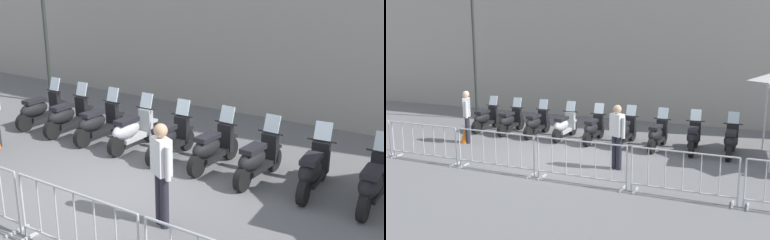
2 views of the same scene
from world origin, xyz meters
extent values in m
plane|color=slate|center=(0.00, 0.00, 0.00)|extent=(120.00, 120.00, 0.00)
cylinder|color=black|center=(-4.09, 2.93, 0.24)|extent=(0.18, 0.49, 0.48)
cylinder|color=black|center=(-4.18, 1.69, 0.24)|extent=(0.18, 0.49, 0.48)
cube|color=black|center=(-4.14, 2.31, 0.28)|extent=(0.35, 0.89, 0.10)
ellipsoid|color=black|center=(-4.16, 2.03, 0.52)|extent=(0.42, 0.87, 0.40)
cube|color=black|center=(-4.15, 2.06, 0.74)|extent=(0.33, 0.62, 0.10)
cube|color=black|center=(-4.10, 2.74, 0.55)|extent=(0.35, 0.17, 0.60)
cylinder|color=black|center=(-4.10, 2.74, 0.88)|extent=(0.56, 0.08, 0.04)
cube|color=silver|center=(-4.10, 2.79, 1.06)|extent=(0.33, 0.16, 0.35)
cube|color=black|center=(-4.09, 2.93, 0.51)|extent=(0.22, 0.33, 0.06)
cylinder|color=black|center=(-3.03, 2.82, 0.24)|extent=(0.17, 0.49, 0.48)
cylinder|color=black|center=(-3.10, 1.58, 0.24)|extent=(0.17, 0.49, 0.48)
cube|color=black|center=(-3.06, 2.20, 0.28)|extent=(0.33, 0.88, 0.10)
ellipsoid|color=black|center=(-3.08, 1.92, 0.52)|extent=(0.40, 0.86, 0.40)
cube|color=black|center=(-3.08, 1.95, 0.74)|extent=(0.31, 0.61, 0.10)
cube|color=black|center=(-3.04, 2.63, 0.55)|extent=(0.35, 0.16, 0.60)
cylinder|color=black|center=(-3.04, 2.63, 0.88)|extent=(0.56, 0.07, 0.04)
cube|color=silver|center=(-3.04, 2.68, 1.06)|extent=(0.33, 0.16, 0.35)
cube|color=black|center=(-3.03, 2.82, 0.51)|extent=(0.22, 0.33, 0.06)
cylinder|color=black|center=(-1.94, 2.72, 0.24)|extent=(0.18, 0.49, 0.48)
cylinder|color=black|center=(-2.04, 1.49, 0.24)|extent=(0.18, 0.49, 0.48)
cube|color=black|center=(-1.99, 2.11, 0.28)|extent=(0.35, 0.89, 0.10)
ellipsoid|color=black|center=(-2.01, 1.83, 0.52)|extent=(0.43, 0.87, 0.40)
cube|color=black|center=(-2.01, 1.86, 0.74)|extent=(0.33, 0.62, 0.10)
cube|color=black|center=(-1.95, 2.54, 0.55)|extent=(0.35, 0.17, 0.60)
cylinder|color=black|center=(-1.95, 2.54, 0.88)|extent=(0.56, 0.08, 0.04)
cube|color=silver|center=(-1.95, 2.59, 1.06)|extent=(0.33, 0.17, 0.35)
cube|color=black|center=(-1.94, 2.72, 0.51)|extent=(0.23, 0.34, 0.06)
cylinder|color=black|center=(-0.86, 2.63, 0.24)|extent=(0.18, 0.49, 0.48)
cylinder|color=black|center=(-0.97, 1.40, 0.24)|extent=(0.18, 0.49, 0.48)
cube|color=#B7BABC|center=(-0.92, 2.02, 0.28)|extent=(0.36, 0.89, 0.10)
ellipsoid|color=#B7BABC|center=(-0.94, 1.74, 0.52)|extent=(0.43, 0.87, 0.40)
cube|color=black|center=(-0.94, 1.77, 0.74)|extent=(0.33, 0.62, 0.10)
cube|color=#B7BABC|center=(-0.88, 2.45, 0.55)|extent=(0.35, 0.17, 0.60)
cylinder|color=black|center=(-0.88, 2.45, 0.88)|extent=(0.56, 0.09, 0.04)
cube|color=silver|center=(-0.87, 2.50, 1.06)|extent=(0.33, 0.17, 0.35)
cube|color=#B7BABC|center=(-0.86, 2.63, 0.51)|extent=(0.23, 0.34, 0.06)
cylinder|color=black|center=(0.20, 2.52, 0.24)|extent=(0.17, 0.49, 0.48)
cylinder|color=black|center=(0.11, 1.28, 0.24)|extent=(0.17, 0.49, 0.48)
cube|color=black|center=(0.16, 1.90, 0.28)|extent=(0.34, 0.88, 0.10)
ellipsoid|color=black|center=(0.14, 1.62, 0.52)|extent=(0.41, 0.86, 0.40)
cube|color=black|center=(0.14, 1.66, 0.74)|extent=(0.32, 0.62, 0.10)
cube|color=black|center=(0.18, 2.34, 0.55)|extent=(0.35, 0.16, 0.60)
cylinder|color=black|center=(0.18, 2.34, 0.88)|extent=(0.56, 0.07, 0.04)
cube|color=silver|center=(0.19, 2.39, 1.06)|extent=(0.33, 0.16, 0.35)
cube|color=black|center=(0.20, 2.52, 0.51)|extent=(0.22, 0.33, 0.06)
cylinder|color=black|center=(1.32, 2.48, 0.24)|extent=(0.21, 0.50, 0.48)
cylinder|color=black|center=(1.14, 1.25, 0.24)|extent=(0.21, 0.50, 0.48)
cube|color=black|center=(1.23, 1.87, 0.28)|extent=(0.40, 0.90, 0.10)
ellipsoid|color=black|center=(1.19, 1.59, 0.52)|extent=(0.48, 0.88, 0.40)
cube|color=black|center=(1.20, 1.62, 0.74)|extent=(0.36, 0.63, 0.10)
cube|color=black|center=(1.30, 2.30, 0.55)|extent=(0.36, 0.19, 0.60)
cylinder|color=black|center=(1.30, 2.30, 0.88)|extent=(0.56, 0.12, 0.04)
cube|color=silver|center=(1.30, 2.34, 1.06)|extent=(0.34, 0.19, 0.35)
cube|color=black|center=(1.32, 2.48, 0.51)|extent=(0.24, 0.35, 0.06)
cylinder|color=black|center=(2.39, 2.31, 0.24)|extent=(0.21, 0.50, 0.48)
cylinder|color=black|center=(2.21, 1.08, 0.24)|extent=(0.21, 0.50, 0.48)
cube|color=black|center=(2.30, 1.70, 0.28)|extent=(0.40, 0.90, 0.10)
ellipsoid|color=black|center=(2.26, 1.42, 0.52)|extent=(0.48, 0.88, 0.40)
cube|color=black|center=(2.26, 1.45, 0.74)|extent=(0.36, 0.63, 0.10)
cube|color=black|center=(2.36, 2.12, 0.55)|extent=(0.36, 0.19, 0.60)
cylinder|color=black|center=(2.36, 2.12, 0.88)|extent=(0.56, 0.12, 0.04)
cube|color=silver|center=(2.37, 2.17, 1.06)|extent=(0.34, 0.18, 0.35)
cube|color=black|center=(2.39, 2.31, 0.51)|extent=(0.24, 0.35, 0.06)
cylinder|color=black|center=(3.39, 2.32, 0.24)|extent=(0.15, 0.48, 0.48)
cylinder|color=black|center=(3.37, 1.08, 0.24)|extent=(0.15, 0.48, 0.48)
cube|color=black|center=(3.38, 1.70, 0.28)|extent=(0.29, 0.87, 0.10)
ellipsoid|color=black|center=(3.38, 1.42, 0.52)|extent=(0.37, 0.85, 0.40)
cube|color=black|center=(3.38, 1.45, 0.74)|extent=(0.29, 0.60, 0.10)
cube|color=black|center=(3.39, 2.13, 0.55)|extent=(0.34, 0.14, 0.60)
cylinder|color=black|center=(3.39, 2.13, 0.88)|extent=(0.56, 0.04, 0.04)
cube|color=silver|center=(3.39, 2.18, 1.06)|extent=(0.32, 0.14, 0.35)
cube|color=black|center=(3.39, 2.32, 0.51)|extent=(0.20, 0.32, 0.06)
cylinder|color=black|center=(4.50, 2.22, 0.24)|extent=(0.18, 0.49, 0.48)
cylinder|color=black|center=(4.41, 0.98, 0.24)|extent=(0.18, 0.49, 0.48)
cube|color=black|center=(4.46, 1.60, 0.28)|extent=(0.35, 0.89, 0.10)
ellipsoid|color=black|center=(4.43, 1.32, 0.52)|extent=(0.43, 0.87, 0.40)
cube|color=black|center=(4.44, 1.35, 0.74)|extent=(0.33, 0.62, 0.10)
cube|color=black|center=(4.49, 2.03, 0.55)|extent=(0.35, 0.17, 0.60)
cylinder|color=black|center=(4.49, 2.03, 0.88)|extent=(0.56, 0.08, 0.04)
cube|color=silver|center=(4.49, 2.08, 1.06)|extent=(0.33, 0.16, 0.35)
cube|color=black|center=(4.50, 2.22, 0.51)|extent=(0.22, 0.33, 0.06)
cube|color=#B2B5B7|center=(-0.32, -2.03, 0.02)|extent=(0.08, 0.44, 0.04)
cylinder|color=#B2B5B7|center=(-0.23, -2.03, 0.53)|extent=(0.04, 0.04, 1.05)
cylinder|color=#B2B5B7|center=(-0.61, -2.00, 0.61)|extent=(0.02, 0.02, 0.87)
cube|color=#B2B5B7|center=(-0.02, -2.05, 0.02)|extent=(0.08, 0.44, 0.04)
cylinder|color=#B2B5B7|center=(-0.11, -2.04, 0.53)|extent=(0.04, 0.04, 1.05)
cylinder|color=#B2B5B7|center=(1.03, -2.14, 1.05)|extent=(2.29, 0.22, 0.04)
cylinder|color=#B2B5B7|center=(0.27, -2.07, 0.61)|extent=(0.02, 0.02, 0.87)
cylinder|color=#B2B5B7|center=(0.65, -2.11, 0.61)|extent=(0.02, 0.02, 0.87)
cylinder|color=#B2B5B7|center=(1.03, -2.14, 0.61)|extent=(0.02, 0.02, 0.87)
cylinder|color=#B2B5B7|center=(1.42, -2.17, 0.61)|extent=(0.02, 0.02, 0.87)
cylinder|color=#B2B5B7|center=(1.80, -2.20, 0.61)|extent=(0.02, 0.02, 0.87)
cylinder|color=#2D332D|center=(-5.71, 4.19, 2.86)|extent=(0.12, 0.12, 5.72)
cylinder|color=#23232D|center=(1.50, -0.68, 0.45)|extent=(0.14, 0.14, 0.90)
cylinder|color=#23232D|center=(1.65, -0.77, 0.45)|extent=(0.14, 0.14, 0.90)
cube|color=silver|center=(1.58, -0.73, 1.20)|extent=(0.42, 0.38, 0.60)
sphere|color=tan|center=(1.58, -0.73, 1.62)|extent=(0.22, 0.22, 0.22)
cylinder|color=silver|center=(1.38, -0.61, 1.15)|extent=(0.09, 0.09, 0.55)
cylinder|color=silver|center=(1.77, -0.85, 1.15)|extent=(0.09, 0.09, 0.55)
camera|label=1|loc=(5.28, -6.51, 3.87)|focal=44.11mm
camera|label=2|loc=(4.18, -11.56, 3.54)|focal=40.57mm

